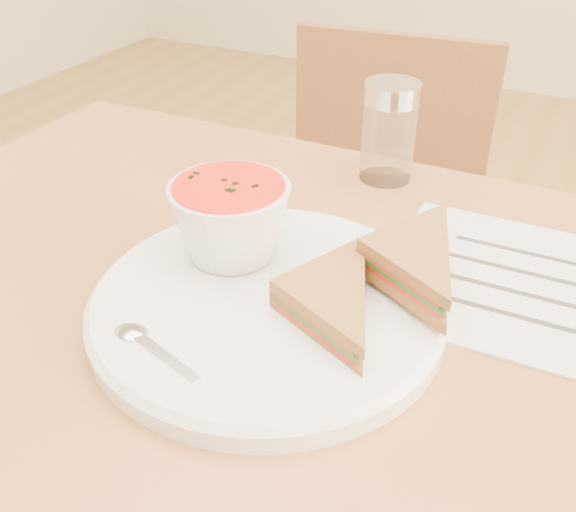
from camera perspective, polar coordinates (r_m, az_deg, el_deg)
The scene contains 8 objects.
chair_far at distance 1.19m, azimuth 6.13°, elevation -2.22°, with size 0.36×0.36×0.81m, color brown, non-canonical shape.
plate at distance 0.55m, azimuth -1.88°, elevation -4.45°, with size 0.30×0.30×0.02m, color white, non-canonical shape.
soup_bowl at distance 0.57m, azimuth -5.11°, elevation 2.87°, with size 0.11×0.11×0.07m, color white, non-canonical shape.
sandwich_half_a at distance 0.52m, azimuth -1.66°, elevation -3.59°, with size 0.11×0.11×0.03m, color #A66F3A, non-canonical shape.
sandwich_half_b at distance 0.55m, azimuth 6.04°, elevation 0.12°, with size 0.11×0.11×0.03m, color #A66F3A, non-canonical shape.
spoon at distance 0.48m, azimuth -10.60°, elevation -9.14°, with size 0.15×0.03×0.01m, color silver, non-canonical shape.
paper_menu at distance 0.62m, azimuth 22.59°, elevation -2.95°, with size 0.30×0.22×0.00m, color white, non-canonical shape.
condiment_shaker at distance 0.76m, azimuth 8.95°, elevation 10.84°, with size 0.06×0.06×0.12m, color silver, non-canonical shape.
Camera 1 is at (0.19, -0.38, 1.09)m, focal length 40.00 mm.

